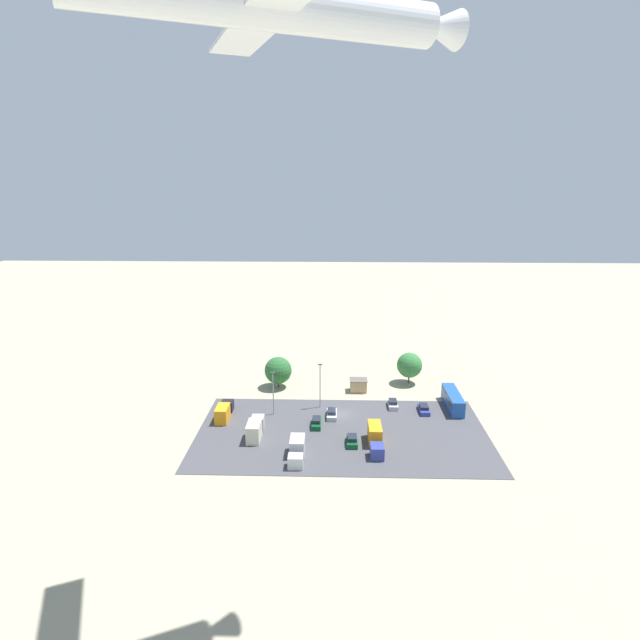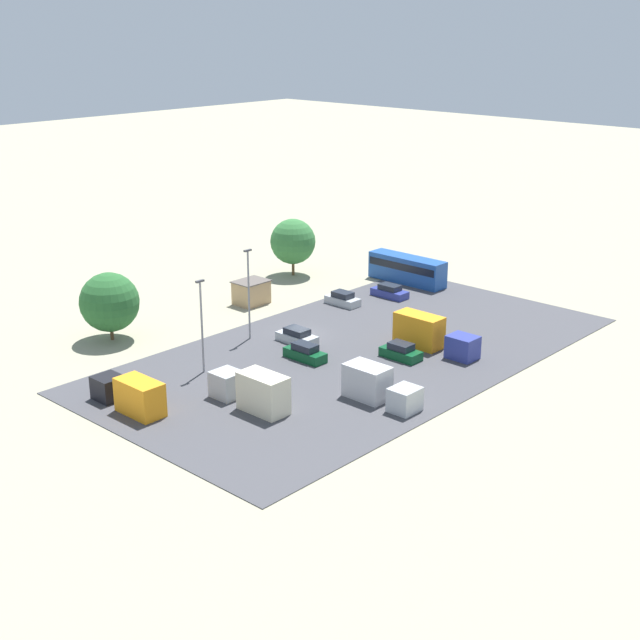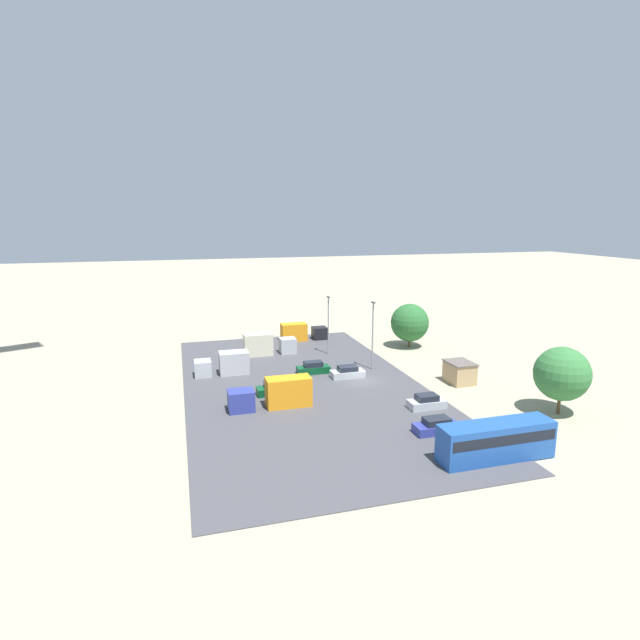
{
  "view_description": "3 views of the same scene",
  "coord_description": "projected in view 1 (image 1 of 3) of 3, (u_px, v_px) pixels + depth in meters",
  "views": [
    {
      "loc": [
        1.77,
        92.59,
        45.55
      ],
      "look_at": [
        3.56,
        28.92,
        27.89
      ],
      "focal_mm": 28.0,
      "sensor_mm": 36.0,
      "label": 1
    },
    {
      "loc": [
        63.85,
        61.66,
        32.14
      ],
      "look_at": [
        5.71,
        8.03,
        5.02
      ],
      "focal_mm": 50.0,
      "sensor_mm": 36.0,
      "label": 2
    },
    {
      "loc": [
        -58.06,
        22.42,
        21.07
      ],
      "look_at": [
        3.89,
        4.62,
        7.67
      ],
      "focal_mm": 28.0,
      "sensor_mm": 36.0,
      "label": 3
    }
  ],
  "objects": [
    {
      "name": "ground_plane",
      "position": [
        341.0,
        414.0,
        101.31
      ],
      "size": [
        400.0,
        400.0,
        0.0
      ],
      "primitive_type": "plane",
      "color": "gray"
    },
    {
      "name": "tree_apron_mid",
      "position": [
        278.0,
        370.0,
        113.72
      ],
      "size": [
        6.19,
        6.19,
        7.2
      ],
      "color": "brown",
      "rests_on": "ground"
    },
    {
      "name": "parked_truck_1",
      "position": [
        255.0,
        429.0,
        91.94
      ],
      "size": [
        2.36,
        8.07,
        3.37
      ],
      "rotation": [
        0.0,
        0.0,
        3.14
      ],
      "color": "#ADB2B7",
      "rests_on": "ground"
    },
    {
      "name": "parked_truck_3",
      "position": [
        375.0,
        438.0,
        88.57
      ],
      "size": [
        2.31,
        9.27,
        3.31
      ],
      "color": "navy",
      "rests_on": "ground"
    },
    {
      "name": "parked_car_3",
      "position": [
        332.0,
        414.0,
        99.87
      ],
      "size": [
        1.97,
        4.47,
        1.55
      ],
      "color": "#ADB2B7",
      "rests_on": "ground"
    },
    {
      "name": "parked_car_1",
      "position": [
        424.0,
        409.0,
        102.03
      ],
      "size": [
        1.91,
        4.53,
        1.53
      ],
      "rotation": [
        0.0,
        0.0,
        3.14
      ],
      "color": "navy",
      "rests_on": "ground"
    },
    {
      "name": "tree_near_shed",
      "position": [
        409.0,
        365.0,
        115.81
      ],
      "size": [
        5.85,
        5.85,
        7.43
      ],
      "color": "brown",
      "rests_on": "ground"
    },
    {
      "name": "parked_truck_0",
      "position": [
        297.0,
        450.0,
        84.91
      ],
      "size": [
        2.49,
        7.25,
        3.03
      ],
      "color": "#ADB2B7",
      "rests_on": "ground"
    },
    {
      "name": "parked_car_0",
      "position": [
        393.0,
        404.0,
        104.27
      ],
      "size": [
        1.9,
        4.18,
        1.57
      ],
      "color": "#ADB2B7",
      "rests_on": "ground"
    },
    {
      "name": "light_pole_lot_edge",
      "position": [
        320.0,
        384.0,
        103.03
      ],
      "size": [
        0.9,
        0.28,
        9.59
      ],
      "color": "gray",
      "rests_on": "ground"
    },
    {
      "name": "parked_truck_2",
      "position": [
        224.0,
        412.0,
        99.26
      ],
      "size": [
        2.33,
        7.99,
        3.0
      ],
      "rotation": [
        0.0,
        0.0,
        3.14
      ],
      "color": "black",
      "rests_on": "ground"
    },
    {
      "name": "shed_building",
      "position": [
        358.0,
        385.0,
        112.24
      ],
      "size": [
        3.92,
        3.15,
        2.81
      ],
      "color": "tan",
      "rests_on": "ground"
    },
    {
      "name": "airplane",
      "position": [
        282.0,
        7.0,
        38.23
      ],
      "size": [
        30.83,
        25.63,
        7.92
      ],
      "rotation": [
        0.0,
        0.0,
        1.98
      ],
      "color": "white"
    },
    {
      "name": "parked_car_2",
      "position": [
        352.0,
        441.0,
        89.51
      ],
      "size": [
        1.92,
        4.13,
        1.6
      ],
      "rotation": [
        0.0,
        0.0,
        3.14
      ],
      "color": "#0C4723",
      "rests_on": "ground"
    },
    {
      "name": "bus",
      "position": [
        453.0,
        399.0,
        103.73
      ],
      "size": [
        2.64,
        10.54,
        3.35
      ],
      "color": "#1E4C9E",
      "rests_on": "ground"
    },
    {
      "name": "parked_car_4",
      "position": [
        316.0,
        423.0,
        96.14
      ],
      "size": [
        1.75,
        4.47,
        1.66
      ],
      "color": "#0C4723",
      "rests_on": "ground"
    },
    {
      "name": "light_pole_lot_centre",
      "position": [
        273.0,
        391.0,
        99.91
      ],
      "size": [
        0.9,
        0.28,
        9.07
      ],
      "color": "gray",
      "rests_on": "ground"
    },
    {
      "name": "parking_lot_surface",
      "position": [
        342.0,
        433.0,
        93.72
      ],
      "size": [
        54.38,
        29.19,
        0.08
      ],
      "color": "#424247",
      "rests_on": "ground"
    }
  ]
}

